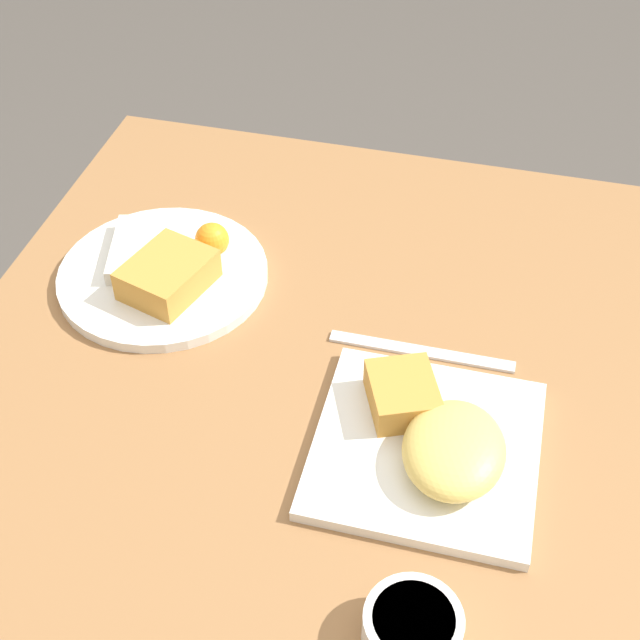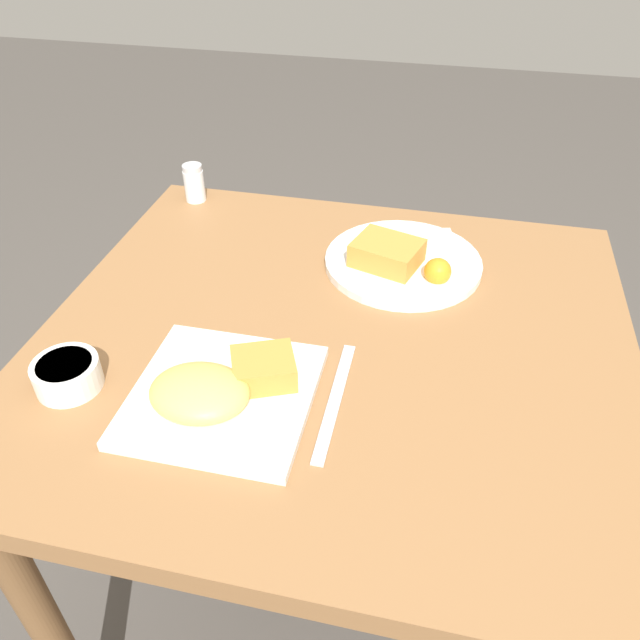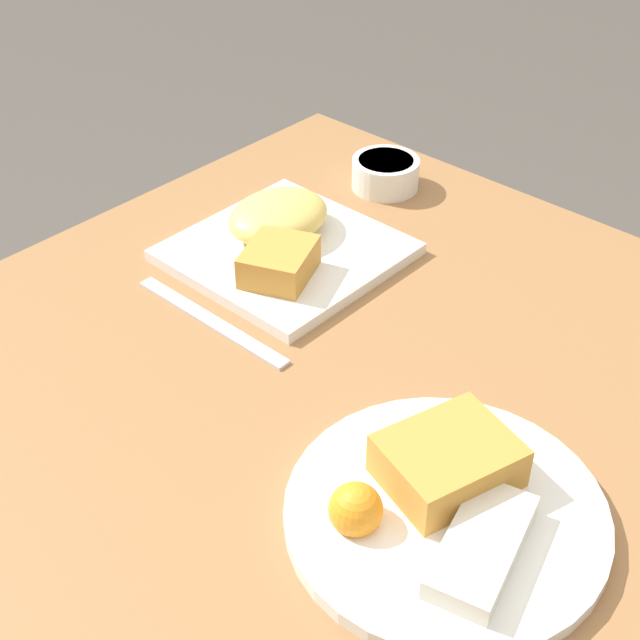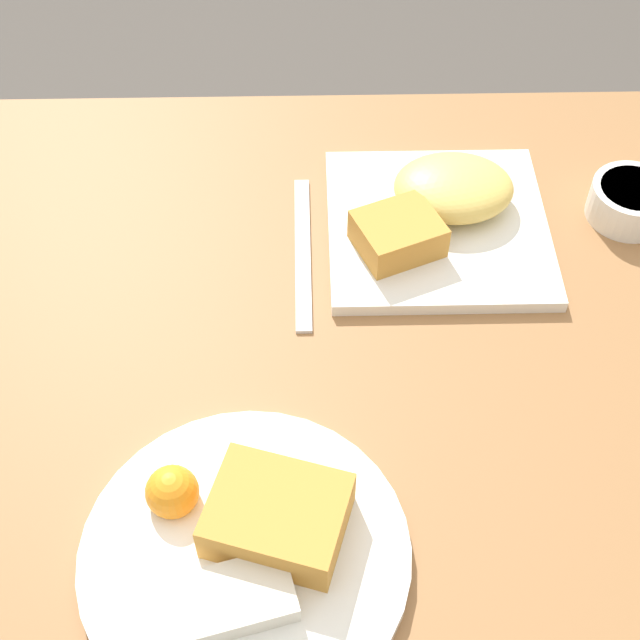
{
  "view_description": "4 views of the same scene",
  "coord_description": "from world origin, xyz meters",
  "px_view_note": "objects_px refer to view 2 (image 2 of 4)",
  "views": [
    {
      "loc": [
        -0.7,
        -0.2,
        1.49
      ],
      "look_at": [
        0.01,
        -0.02,
        0.78
      ],
      "focal_mm": 50.0,
      "sensor_mm": 36.0,
      "label": 1
    },
    {
      "loc": [
        0.13,
        -0.7,
        1.32
      ],
      "look_at": [
        -0.02,
        -0.02,
        0.77
      ],
      "focal_mm": 35.0,
      "sensor_mm": 36.0,
      "label": 2
    },
    {
      "loc": [
        0.5,
        0.45,
        1.31
      ],
      "look_at": [
        -0.03,
        -0.03,
        0.76
      ],
      "focal_mm": 50.0,
      "sensor_mm": 36.0,
      "label": 3
    },
    {
      "loc": [
        0.02,
        0.51,
        1.41
      ],
      "look_at": [
        0.01,
        -0.01,
        0.78
      ],
      "focal_mm": 50.0,
      "sensor_mm": 36.0,
      "label": 4
    }
  ],
  "objects_px": {
    "plate_oval_far": "(402,259)",
    "sauce_ramekin": "(67,374)",
    "butter_knife": "(335,400)",
    "plate_square_near": "(220,391)",
    "salt_shaker": "(194,185)"
  },
  "relations": [
    {
      "from": "plate_oval_far",
      "to": "sauce_ramekin",
      "type": "relative_size",
      "value": 3.03
    },
    {
      "from": "plate_oval_far",
      "to": "butter_knife",
      "type": "distance_m",
      "value": 0.34
    },
    {
      "from": "plate_square_near",
      "to": "sauce_ramekin",
      "type": "bearing_deg",
      "value": -176.03
    },
    {
      "from": "sauce_ramekin",
      "to": "butter_knife",
      "type": "height_order",
      "value": "sauce_ramekin"
    },
    {
      "from": "sauce_ramekin",
      "to": "salt_shaker",
      "type": "xyz_separation_m",
      "value": [
        -0.03,
        0.54,
        0.01
      ]
    },
    {
      "from": "sauce_ramekin",
      "to": "butter_knife",
      "type": "bearing_deg",
      "value": 7.94
    },
    {
      "from": "plate_square_near",
      "to": "plate_oval_far",
      "type": "bearing_deg",
      "value": 62.68
    },
    {
      "from": "sauce_ramekin",
      "to": "butter_knife",
      "type": "distance_m",
      "value": 0.35
    },
    {
      "from": "sauce_ramekin",
      "to": "salt_shaker",
      "type": "height_order",
      "value": "salt_shaker"
    },
    {
      "from": "plate_oval_far",
      "to": "butter_knife",
      "type": "bearing_deg",
      "value": -98.05
    },
    {
      "from": "plate_square_near",
      "to": "butter_knife",
      "type": "xyz_separation_m",
      "value": [
        0.14,
        0.03,
        -0.02
      ]
    },
    {
      "from": "salt_shaker",
      "to": "butter_knife",
      "type": "xyz_separation_m",
      "value": [
        0.38,
        -0.49,
        -0.03
      ]
    },
    {
      "from": "plate_square_near",
      "to": "sauce_ramekin",
      "type": "distance_m",
      "value": 0.21
    },
    {
      "from": "plate_oval_far",
      "to": "plate_square_near",
      "type": "bearing_deg",
      "value": -117.32
    },
    {
      "from": "sauce_ramekin",
      "to": "butter_knife",
      "type": "relative_size",
      "value": 0.4
    }
  ]
}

